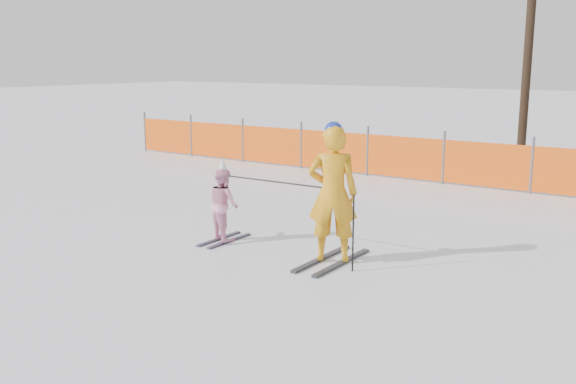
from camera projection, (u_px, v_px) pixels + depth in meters
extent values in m
plane|color=white|center=(268.00, 267.00, 9.02)|extent=(120.00, 120.00, 0.00)
cube|color=black|center=(322.00, 259.00, 9.36)|extent=(0.09, 1.50, 0.04)
cube|color=black|center=(342.00, 263.00, 9.17)|extent=(0.09, 1.50, 0.04)
imported|color=#F5A014|center=(333.00, 194.00, 9.06)|extent=(0.84, 0.74, 1.94)
sphere|color=navy|center=(334.00, 131.00, 8.88)|extent=(0.26, 0.26, 0.26)
cube|color=black|center=(219.00, 239.00, 10.41)|extent=(0.09, 1.03, 0.03)
cube|color=black|center=(229.00, 241.00, 10.29)|extent=(0.09, 1.03, 0.03)
imported|color=#FFA6C9|center=(223.00, 204.00, 10.23)|extent=(0.69, 0.62, 1.16)
cone|color=white|center=(223.00, 166.00, 10.10)|extent=(0.19, 0.19, 0.24)
cylinder|color=black|center=(353.00, 233.00, 8.74)|extent=(0.02, 0.02, 1.09)
cylinder|color=black|center=(275.00, 182.00, 9.59)|extent=(1.75, 0.05, 0.02)
cylinder|color=#595960|center=(145.00, 131.00, 20.57)|extent=(0.06, 0.06, 1.25)
cylinder|color=#595960|center=(191.00, 136.00, 19.46)|extent=(0.06, 0.06, 1.25)
cylinder|color=#595960|center=(243.00, 140.00, 18.35)|extent=(0.06, 0.06, 1.25)
cylinder|color=#595960|center=(301.00, 145.00, 17.24)|extent=(0.06, 0.06, 1.25)
cylinder|color=#595960|center=(367.00, 151.00, 16.13)|extent=(0.06, 0.06, 1.25)
cylinder|color=#595960|center=(444.00, 158.00, 15.02)|extent=(0.06, 0.06, 1.25)
cylinder|color=#595960|center=(532.00, 165.00, 13.91)|extent=(0.06, 0.06, 1.25)
cube|color=#FF5B0D|center=(339.00, 151.00, 16.59)|extent=(14.37, 0.03, 1.00)
cylinder|color=black|center=(526.00, 84.00, 16.34)|extent=(0.22, 0.22, 4.52)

